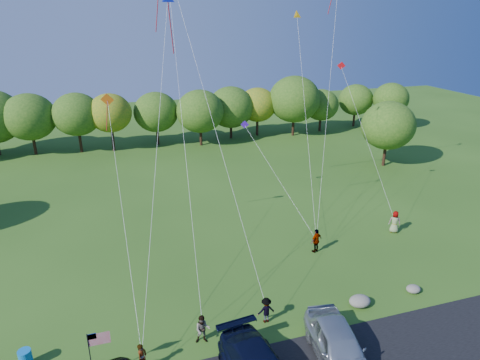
{
  "coord_description": "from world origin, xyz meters",
  "views": [
    {
      "loc": [
        -5.98,
        -17.7,
        16.44
      ],
      "look_at": [
        1.5,
        6.0,
        6.76
      ],
      "focal_mm": 32.0,
      "sensor_mm": 36.0,
      "label": 1
    }
  ],
  "objects_px": {
    "flyer_e": "(395,222)",
    "flyer_d": "(316,241)",
    "flyer_b": "(203,329)",
    "flyer_a": "(142,358)",
    "minivan_silver": "(338,346)",
    "flyer_c": "(266,310)",
    "trash_barrel": "(26,358)"
  },
  "relations": [
    {
      "from": "minivan_silver",
      "to": "flyer_d",
      "type": "relative_size",
      "value": 3.03
    },
    {
      "from": "minivan_silver",
      "to": "trash_barrel",
      "type": "relative_size",
      "value": 5.88
    },
    {
      "from": "flyer_c",
      "to": "flyer_d",
      "type": "bearing_deg",
      "value": -135.51
    },
    {
      "from": "minivan_silver",
      "to": "trash_barrel",
      "type": "height_order",
      "value": "minivan_silver"
    },
    {
      "from": "flyer_b",
      "to": "flyer_c",
      "type": "bearing_deg",
      "value": 20.82
    },
    {
      "from": "flyer_b",
      "to": "trash_barrel",
      "type": "bearing_deg",
      "value": -173.35
    },
    {
      "from": "flyer_e",
      "to": "flyer_d",
      "type": "bearing_deg",
      "value": 40.27
    },
    {
      "from": "flyer_d",
      "to": "trash_barrel",
      "type": "bearing_deg",
      "value": -6.06
    },
    {
      "from": "flyer_c",
      "to": "trash_barrel",
      "type": "distance_m",
      "value": 12.59
    },
    {
      "from": "flyer_a",
      "to": "trash_barrel",
      "type": "bearing_deg",
      "value": 105.37
    },
    {
      "from": "flyer_b",
      "to": "flyer_d",
      "type": "height_order",
      "value": "flyer_d"
    },
    {
      "from": "minivan_silver",
      "to": "flyer_a",
      "type": "height_order",
      "value": "minivan_silver"
    },
    {
      "from": "flyer_c",
      "to": "flyer_b",
      "type": "bearing_deg",
      "value": 7.85
    },
    {
      "from": "flyer_a",
      "to": "flyer_b",
      "type": "distance_m",
      "value": 3.44
    },
    {
      "from": "minivan_silver",
      "to": "trash_barrel",
      "type": "distance_m",
      "value": 15.57
    },
    {
      "from": "minivan_silver",
      "to": "flyer_e",
      "type": "bearing_deg",
      "value": 52.69
    },
    {
      "from": "flyer_d",
      "to": "flyer_e",
      "type": "relative_size",
      "value": 1.02
    },
    {
      "from": "minivan_silver",
      "to": "flyer_c",
      "type": "bearing_deg",
      "value": 129.24
    },
    {
      "from": "minivan_silver",
      "to": "flyer_c",
      "type": "height_order",
      "value": "minivan_silver"
    },
    {
      "from": "flyer_b",
      "to": "flyer_c",
      "type": "height_order",
      "value": "flyer_b"
    },
    {
      "from": "flyer_c",
      "to": "flyer_d",
      "type": "height_order",
      "value": "flyer_d"
    },
    {
      "from": "flyer_a",
      "to": "trash_barrel",
      "type": "distance_m",
      "value": 5.91
    },
    {
      "from": "flyer_a",
      "to": "flyer_d",
      "type": "relative_size",
      "value": 0.87
    },
    {
      "from": "flyer_d",
      "to": "trash_barrel",
      "type": "height_order",
      "value": "flyer_d"
    },
    {
      "from": "minivan_silver",
      "to": "trash_barrel",
      "type": "bearing_deg",
      "value": 172.07
    },
    {
      "from": "flyer_a",
      "to": "flyer_c",
      "type": "height_order",
      "value": "flyer_a"
    },
    {
      "from": "flyer_b",
      "to": "flyer_d",
      "type": "xyz_separation_m",
      "value": [
        10.04,
        6.61,
        0.1
      ]
    },
    {
      "from": "trash_barrel",
      "to": "flyer_c",
      "type": "bearing_deg",
      "value": -2.2
    },
    {
      "from": "flyer_b",
      "to": "flyer_e",
      "type": "relative_size",
      "value": 0.91
    },
    {
      "from": "flyer_a",
      "to": "flyer_c",
      "type": "bearing_deg",
      "value": -41.19
    },
    {
      "from": "minivan_silver",
      "to": "trash_barrel",
      "type": "xyz_separation_m",
      "value": [
        -14.91,
        4.44,
        -0.54
      ]
    },
    {
      "from": "flyer_a",
      "to": "flyer_d",
      "type": "distance_m",
      "value": 15.37
    }
  ]
}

